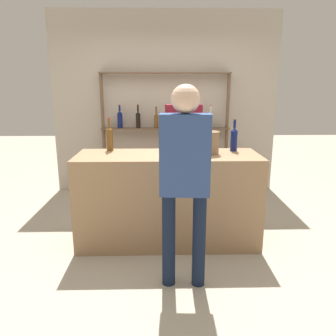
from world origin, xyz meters
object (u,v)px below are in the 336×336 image
object	(u,v)px
ice_bucket	(209,143)
counter_bottle_2	(193,142)
counter_bottle_1	(110,138)
wine_glass	(163,141)
customer_center	(185,172)
server_behind_counter	(183,142)
counter_bottle_0	(234,139)

from	to	relation	value
ice_bucket	counter_bottle_2	bearing A→B (deg)	-169.84
counter_bottle_1	ice_bucket	bearing A→B (deg)	-10.31
counter_bottle_1	wine_glass	bearing A→B (deg)	-4.17
wine_glass	customer_center	distance (m)	1.03
wine_glass	customer_center	world-z (taller)	customer_center
counter_bottle_2	ice_bucket	xyz separation A→B (m)	(0.17, 0.03, -0.01)
ice_bucket	server_behind_counter	bearing A→B (deg)	107.91
wine_glass	counter_bottle_1	bearing A→B (deg)	175.83
counter_bottle_1	counter_bottle_2	world-z (taller)	counter_bottle_1
counter_bottle_0	ice_bucket	xyz separation A→B (m)	(-0.30, -0.14, -0.02)
counter_bottle_2	counter_bottle_1	bearing A→B (deg)	165.87
customer_center	server_behind_counter	distance (m)	1.55
counter_bottle_2	server_behind_counter	xyz separation A→B (m)	(-0.05, 0.72, -0.13)
wine_glass	ice_bucket	bearing A→B (deg)	-17.43
ice_bucket	server_behind_counter	distance (m)	0.73
counter_bottle_1	ice_bucket	size ratio (longest dim) A/B	1.54
counter_bottle_1	server_behind_counter	xyz separation A→B (m)	(0.85, 0.49, -0.14)
counter_bottle_2	server_behind_counter	bearing A→B (deg)	93.82
server_behind_counter	customer_center	bearing A→B (deg)	-10.54
counter_bottle_2	wine_glass	size ratio (longest dim) A/B	2.31
counter_bottle_1	ice_bucket	distance (m)	1.09
counter_bottle_0	counter_bottle_2	distance (m)	0.50
customer_center	server_behind_counter	world-z (taller)	customer_center
customer_center	wine_glass	bearing A→B (deg)	13.13
ice_bucket	server_behind_counter	size ratio (longest dim) A/B	0.14
ice_bucket	server_behind_counter	xyz separation A→B (m)	(-0.22, 0.69, -0.11)
ice_bucket	customer_center	world-z (taller)	customer_center
counter_bottle_0	ice_bucket	bearing A→B (deg)	-155.13
counter_bottle_0	counter_bottle_2	xyz separation A→B (m)	(-0.47, -0.17, -0.00)
counter_bottle_2	wine_glass	bearing A→B (deg)	149.45
counter_bottle_1	wine_glass	distance (m)	0.59
counter_bottle_0	server_behind_counter	world-z (taller)	server_behind_counter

